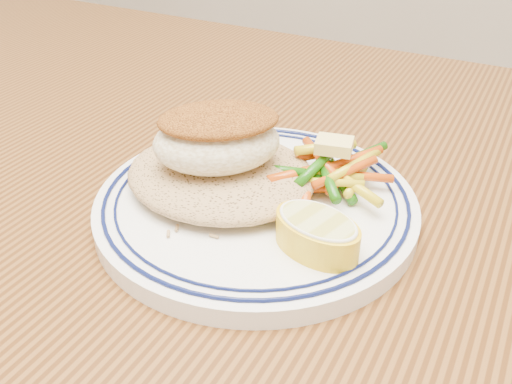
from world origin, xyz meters
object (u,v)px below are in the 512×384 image
(vegetable_pile, at_px, (323,173))
(lemon_wedge, at_px, (317,232))
(fish_fillet, at_px, (217,137))
(plate, at_px, (256,204))
(rice_pilaf, at_px, (221,171))
(dining_table, at_px, (258,320))

(vegetable_pile, bearing_deg, lemon_wedge, -70.77)
(fish_fillet, bearing_deg, lemon_wedge, -19.09)
(plate, bearing_deg, lemon_wedge, -29.66)
(lemon_wedge, bearing_deg, vegetable_pile, 109.23)
(fish_fillet, relative_size, vegetable_pile, 1.02)
(rice_pilaf, height_order, lemon_wedge, rice_pilaf)
(plate, bearing_deg, vegetable_pile, 42.27)
(plate, relative_size, lemon_wedge, 3.43)
(dining_table, height_order, fish_fillet, fish_fillet)
(rice_pilaf, bearing_deg, vegetable_pile, 26.17)
(rice_pilaf, bearing_deg, lemon_wedge, -21.58)
(plate, height_order, lemon_wedge, lemon_wedge)
(rice_pilaf, bearing_deg, plate, -1.99)
(vegetable_pile, height_order, lemon_wedge, vegetable_pile)
(dining_table, distance_m, plate, 0.11)
(plate, distance_m, fish_fillet, 0.06)
(plate, xyz_separation_m, lemon_wedge, (0.07, -0.04, 0.02))
(dining_table, relative_size, lemon_wedge, 20.92)
(rice_pilaf, xyz_separation_m, vegetable_pile, (0.07, 0.03, -0.00))
(plate, distance_m, rice_pilaf, 0.04)
(fish_fillet, xyz_separation_m, vegetable_pile, (0.07, 0.04, -0.03))
(dining_table, relative_size, fish_fillet, 12.81)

